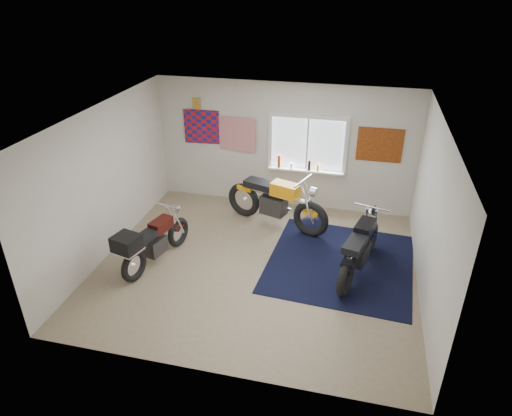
% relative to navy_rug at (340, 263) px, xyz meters
% --- Properties ---
extents(ground, '(5.50, 5.50, 0.00)m').
position_rel_navy_rug_xyz_m(ground, '(-1.44, -0.42, -0.01)').
color(ground, '#9E896B').
rests_on(ground, ground).
extents(room_shell, '(5.50, 5.50, 5.50)m').
position_rel_navy_rug_xyz_m(room_shell, '(-1.44, -0.42, 1.63)').
color(room_shell, white).
rests_on(room_shell, ground).
extents(navy_rug, '(2.67, 2.76, 0.01)m').
position_rel_navy_rug_xyz_m(navy_rug, '(0.00, 0.00, 0.00)').
color(navy_rug, black).
rests_on(navy_rug, ground).
extents(window_assembly, '(1.66, 0.17, 1.26)m').
position_rel_navy_rug_xyz_m(window_assembly, '(-0.94, 2.05, 1.36)').
color(window_assembly, white).
rests_on(window_assembly, room_shell).
extents(oil_bottles, '(0.89, 0.07, 0.28)m').
position_rel_navy_rug_xyz_m(oil_bottles, '(-1.20, 1.98, 1.01)').
color(oil_bottles, '#983C16').
rests_on(oil_bottles, window_assembly).
extents(flag_display, '(1.60, 0.10, 1.17)m').
position_rel_navy_rug_xyz_m(flag_display, '(-3.34, 2.06, 2.14)').
color(flag_display, red).
rests_on(flag_display, room_shell).
extents(triumph_poster, '(0.90, 0.03, 0.70)m').
position_rel_navy_rug_xyz_m(triumph_poster, '(0.51, 2.06, 1.54)').
color(triumph_poster, '#A54C14').
rests_on(triumph_poster, room_shell).
extents(yellow_triumph, '(2.23, 0.96, 1.16)m').
position_rel_navy_rug_xyz_m(yellow_triumph, '(-1.40, 1.08, 0.51)').
color(yellow_triumph, black).
rests_on(yellow_triumph, ground).
extents(black_chrome_bike, '(0.78, 2.01, 1.05)m').
position_rel_navy_rug_xyz_m(black_chrome_bike, '(0.30, -0.20, 0.45)').
color(black_chrome_bike, black).
rests_on(black_chrome_bike, navy_rug).
extents(maroon_tourer, '(0.79, 1.81, 0.92)m').
position_rel_navy_rug_xyz_m(maroon_tourer, '(-3.23, -0.85, 0.47)').
color(maroon_tourer, black).
rests_on(maroon_tourer, ground).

